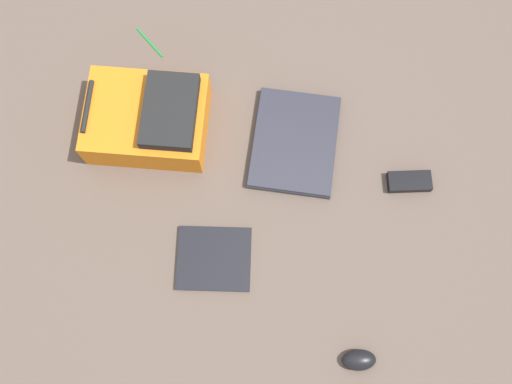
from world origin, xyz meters
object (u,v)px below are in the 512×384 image
pen_black (149,42)px  laptop (295,142)px  computer_mouse (359,360)px  backpack (149,119)px  power_brick (409,182)px  book_manual (214,259)px

pen_black → laptop: bearing=-118.4°
computer_mouse → backpack: bearing=37.9°
backpack → laptop: 0.48m
computer_mouse → pen_black: size_ratio=0.70×
computer_mouse → power_brick: bearing=-22.1°
laptop → pen_black: 0.63m
computer_mouse → pen_black: 1.27m
backpack → laptop: size_ratio=1.13×
power_brick → laptop: bearing=78.4°
power_brick → computer_mouse: bearing=169.7°
book_manual → power_brick: bearing=-59.5°
laptop → pen_black: (0.30, 0.55, -0.01)m
laptop → book_manual: (-0.42, 0.20, -0.01)m
laptop → backpack: bearing=91.7°
book_manual → pen_black: bearing=26.3°
power_brick → pen_black: (0.38, 0.94, -0.01)m
laptop → power_brick: size_ratio=2.56×
backpack → book_manual: 0.50m
computer_mouse → pen_black: computer_mouse is taller
backpack → power_brick: size_ratio=2.90×
book_manual → backpack: bearing=34.4°
book_manual → pen_black: (0.72, 0.36, -0.00)m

